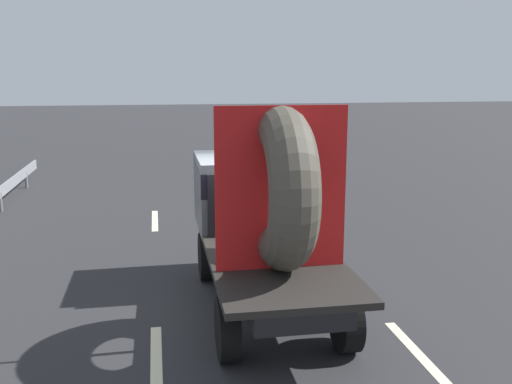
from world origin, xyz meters
TOP-DOWN VIEW (x-y plane):
  - ground_plane at (0.00, 0.00)m, footprint 120.00×120.00m
  - flatbed_truck at (0.17, -0.47)m, footprint 2.02×5.22m
  - distant_sedan at (3.85, 14.49)m, footprint 1.69×3.93m
  - lane_dash_left_near at (-1.66, -2.60)m, footprint 0.16×2.59m
  - lane_dash_left_far at (-1.66, 5.41)m, footprint 0.16×2.19m
  - lane_dash_right_near at (2.01, -3.08)m, footprint 0.16×2.59m
  - lane_dash_right_far at (2.01, 4.70)m, footprint 0.16×2.13m

SIDE VIEW (x-z plane):
  - ground_plane at x=0.00m, z-range 0.00..0.00m
  - lane_dash_left_near at x=-1.66m, z-range 0.00..0.01m
  - lane_dash_left_far at x=-1.66m, z-range 0.00..0.01m
  - lane_dash_right_near at x=2.01m, z-range 0.00..0.01m
  - lane_dash_right_far at x=2.01m, z-range 0.00..0.01m
  - distant_sedan at x=3.85m, z-range 0.05..1.33m
  - flatbed_truck at x=0.17m, z-range -0.05..3.43m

